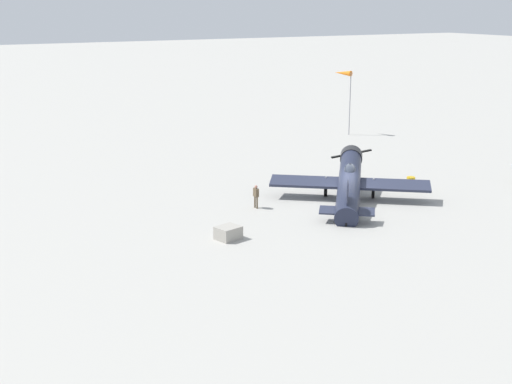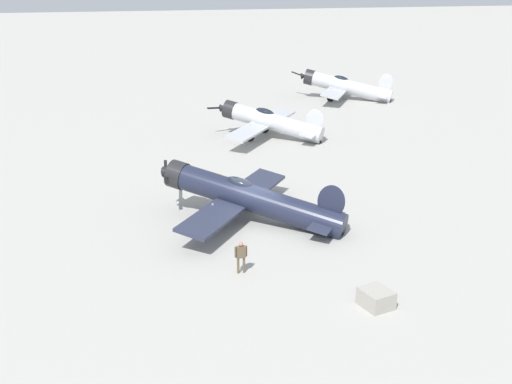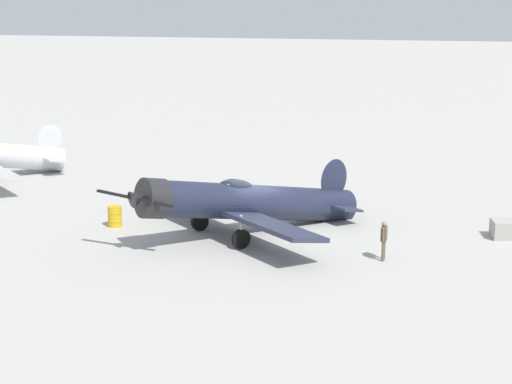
{
  "view_description": "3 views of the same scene",
  "coord_description": "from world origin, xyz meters",
  "views": [
    {
      "loc": [
        -27.44,
        -36.95,
        13.22
      ],
      "look_at": [
        -5.9,
        2.22,
        1.1
      ],
      "focal_mm": 49.41,
      "sensor_mm": 36.0,
      "label": 1
    },
    {
      "loc": [
        -31.94,
        8.12,
        13.31
      ],
      "look_at": [
        0.0,
        0.0,
        1.8
      ],
      "focal_mm": 44.6,
      "sensor_mm": 36.0,
      "label": 2
    },
    {
      "loc": [
        -10.82,
        32.75,
        9.63
      ],
      "look_at": [
        0.0,
        0.0,
        1.8
      ],
      "focal_mm": 58.09,
      "sensor_mm": 36.0,
      "label": 3
    }
  ],
  "objects": [
    {
      "name": "ground_plane",
      "position": [
        0.0,
        0.0,
        0.0
      ],
      "size": [
        400.0,
        400.0,
        0.0
      ],
      "primitive_type": "plane",
      "color": "#A8A59E"
    },
    {
      "name": "ground_crew_mechanic",
      "position": [
        -5.9,
        2.22,
        0.94
      ],
      "size": [
        0.23,
        0.61,
        1.56
      ],
      "rotation": [
        0.0,
        0.0,
        3.18
      ],
      "color": "brown",
      "rests_on": "ground_plane"
    },
    {
      "name": "fuel_drum",
      "position": [
        6.26,
        1.0,
        0.47
      ],
      "size": [
        0.65,
        0.65,
        0.93
      ],
      "color": "gold",
      "rests_on": "ground_plane"
    },
    {
      "name": "airplane_foreground",
      "position": [
        0.32,
        0.41,
        1.41
      ],
      "size": [
        9.8,
        9.73,
        3.27
      ],
      "rotation": [
        0.0,
        0.0,
        7.2
      ],
      "color": "#1E2338",
      "rests_on": "ground_plane"
    },
    {
      "name": "equipment_crate",
      "position": [
        -10.34,
        -2.55,
        0.38
      ],
      "size": [
        1.55,
        1.43,
        0.76
      ],
      "rotation": [
        0.0,
        0.0,
        3.4
      ],
      "color": "#9E998E",
      "rests_on": "ground_plane"
    }
  ]
}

